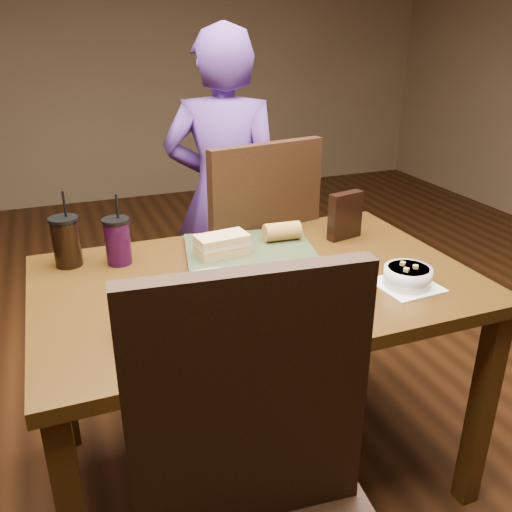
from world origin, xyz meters
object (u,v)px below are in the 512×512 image
at_px(dining_table, 256,304).
at_px(cup_berry, 118,241).
at_px(tray_near, 209,319).
at_px(sandwich_near, 153,314).
at_px(baguette_near, 287,323).
at_px(chip_bag, 345,216).
at_px(tray_far, 249,249).
at_px(sandwich_far, 222,245).
at_px(diner, 225,198).
at_px(chair_far, 255,255).
at_px(baguette_far, 282,231).
at_px(salad_bowl, 217,301).
at_px(cup_cola, 66,241).
at_px(soup_bowl, 408,276).

height_order(dining_table, cup_berry, cup_berry).
xyz_separation_m(tray_near, sandwich_near, (-0.14, 0.01, 0.04)).
bearing_deg(tray_near, dining_table, 44.93).
bearing_deg(baguette_near, sandwich_near, 151.67).
bearing_deg(chip_bag, tray_near, -159.58).
bearing_deg(tray_far, chip_bag, 0.13).
height_order(sandwich_far, baguette_near, sandwich_far).
xyz_separation_m(diner, tray_far, (-0.13, -0.67, 0.02)).
relative_size(sandwich_far, cup_berry, 0.76).
bearing_deg(cup_berry, tray_near, -71.19).
relative_size(tray_near, chip_bag, 2.51).
bearing_deg(chair_far, baguette_far, -92.74).
xyz_separation_m(baguette_near, chip_bag, (0.47, 0.55, 0.04)).
bearing_deg(salad_bowl, sandwich_near, 171.15).
xyz_separation_m(tray_near, chip_bag, (0.62, 0.40, 0.07)).
height_order(dining_table, tray_far, tray_far).
xyz_separation_m(diner, cup_cola, (-0.70, -0.56, 0.10)).
distance_m(cup_cola, cup_berry, 0.16).
height_order(soup_bowl, baguette_far, baguette_far).
bearing_deg(diner, salad_bowl, 95.05).
bearing_deg(cup_cola, soup_bowl, -29.45).
bearing_deg(tray_far, diner, 78.84).
xyz_separation_m(chair_far, sandwich_near, (-0.54, -0.70, 0.20)).
distance_m(baguette_near, chip_bag, 0.72).
bearing_deg(sandwich_far, tray_far, 13.76).
height_order(dining_table, soup_bowl, soup_bowl).
bearing_deg(soup_bowl, sandwich_far, 139.14).
relative_size(salad_bowl, soup_bowl, 1.50).
height_order(baguette_near, baguette_far, baguette_far).
height_order(tray_near, cup_cola, cup_cola).
xyz_separation_m(chair_far, sandwich_far, (-0.24, -0.34, 0.21)).
height_order(baguette_near, chip_bag, chip_bag).
bearing_deg(chair_far, sandwich_far, -126.07).
height_order(salad_bowl, sandwich_far, salad_bowl).
distance_m(salad_bowl, baguette_far, 0.57).
bearing_deg(chip_bag, cup_cola, 160.99).
height_order(tray_far, cup_cola, cup_cola).
xyz_separation_m(dining_table, chip_bag, (0.41, 0.19, 0.17)).
height_order(salad_bowl, baguette_far, salad_bowl).
bearing_deg(baguette_near, baguette_far, 67.43).
distance_m(soup_bowl, cup_berry, 0.89).
xyz_separation_m(salad_bowl, sandwich_near, (-0.16, 0.02, -0.02)).
bearing_deg(baguette_near, tray_far, 78.87).
bearing_deg(sandwich_near, soup_bowl, -1.26).
xyz_separation_m(soup_bowl, baguette_far, (-0.21, 0.43, 0.02)).
distance_m(cup_cola, chip_bag, 0.94).
height_order(sandwich_near, chip_bag, chip_bag).
distance_m(salad_bowl, chip_bag, 0.73).
distance_m(tray_near, sandwich_far, 0.41).
relative_size(tray_near, salad_bowl, 1.56).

